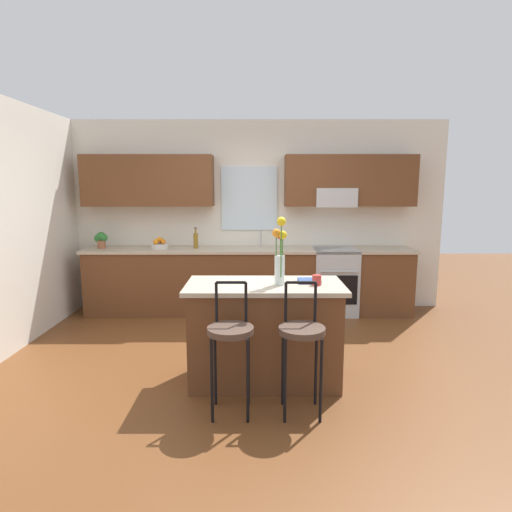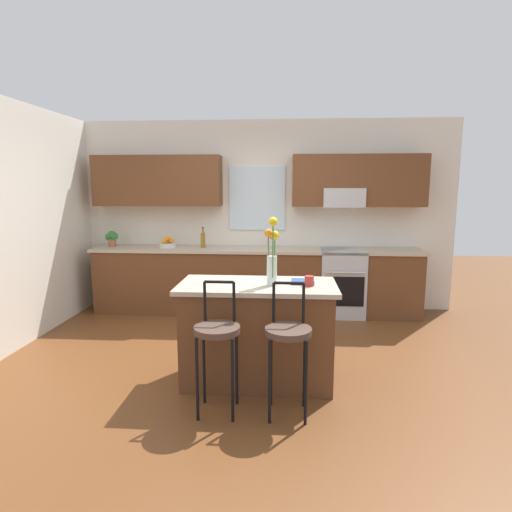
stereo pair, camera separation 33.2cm
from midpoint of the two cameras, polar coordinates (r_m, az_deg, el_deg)
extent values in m
plane|color=brown|center=(4.54, 0.50, -13.72)|extent=(14.00, 14.00, 0.00)
cube|color=silver|center=(5.30, -28.13, 3.62)|extent=(0.12, 4.60, 2.70)
cube|color=silver|center=(6.24, 1.73, 5.43)|extent=(5.60, 0.12, 2.70)
cube|color=brown|center=(6.22, -11.54, 9.84)|extent=(1.80, 0.34, 0.70)
cube|color=brown|center=(6.10, 15.11, 9.72)|extent=(1.80, 0.34, 0.70)
cube|color=silver|center=(6.16, 1.71, 7.71)|extent=(0.80, 0.03, 0.90)
cube|color=#B7BABC|center=(6.04, 13.16, 7.62)|extent=(0.56, 0.36, 0.26)
cube|color=brown|center=(6.02, 1.54, -3.48)|extent=(4.50, 0.60, 0.88)
cube|color=#BCAD93|center=(5.94, 1.56, 0.85)|extent=(4.56, 0.64, 0.04)
cube|color=#B7BABC|center=(5.94, 3.15, 0.36)|extent=(0.54, 0.38, 0.11)
cylinder|color=#B7BABC|center=(6.07, 3.19, 2.27)|extent=(0.02, 0.02, 0.22)
cylinder|color=#B7BABC|center=(6.00, 3.19, 3.25)|extent=(0.02, 0.12, 0.02)
cube|color=#B7BABC|center=(6.06, 12.93, -3.43)|extent=(0.60, 0.60, 0.92)
cube|color=black|center=(5.79, 13.35, -4.65)|extent=(0.52, 0.02, 0.40)
cylinder|color=#B7BABC|center=(5.70, 13.50, -2.20)|extent=(0.50, 0.02, 0.02)
cube|color=brown|center=(3.92, 2.66, -10.59)|extent=(1.32, 0.61, 0.88)
cube|color=#BCAD93|center=(3.79, 2.71, -4.05)|extent=(1.40, 0.69, 0.04)
cylinder|color=black|center=(3.36, -4.99, -16.24)|extent=(0.02, 0.02, 0.66)
cylinder|color=black|center=(3.33, -0.20, -16.45)|extent=(0.02, 0.02, 0.66)
cylinder|color=black|center=(3.60, -4.29, -14.40)|extent=(0.02, 0.02, 0.66)
cylinder|color=black|center=(3.57, 0.14, -14.56)|extent=(0.02, 0.02, 0.66)
cylinder|color=#4C382D|center=(3.33, -2.38, -9.83)|extent=(0.36, 0.36, 0.05)
cylinder|color=black|center=(3.42, -4.10, -6.09)|extent=(0.02, 0.02, 0.32)
cylinder|color=black|center=(3.39, -0.16, -6.19)|extent=(0.02, 0.02, 0.32)
cylinder|color=black|center=(3.36, -2.16, -3.52)|extent=(0.23, 0.02, 0.02)
cylinder|color=black|center=(3.32, 4.83, -16.54)|extent=(0.02, 0.02, 0.66)
cylinder|color=black|center=(3.34, 9.67, -16.52)|extent=(0.02, 0.02, 0.66)
cylinder|color=black|center=(3.57, 4.78, -14.65)|extent=(0.02, 0.02, 0.66)
cylinder|color=black|center=(3.58, 9.25, -14.64)|extent=(0.02, 0.02, 0.66)
cylinder|color=#4C382D|center=(3.31, 7.26, -9.99)|extent=(0.36, 0.36, 0.05)
cylinder|color=black|center=(3.38, 5.22, -6.26)|extent=(0.02, 0.02, 0.32)
cylinder|color=black|center=(3.40, 9.19, -6.29)|extent=(0.02, 0.02, 0.32)
cylinder|color=black|center=(3.35, 7.26, -3.64)|extent=(0.23, 0.02, 0.02)
cylinder|color=silver|center=(3.72, 4.70, -1.97)|extent=(0.09, 0.09, 0.26)
cylinder|color=#3D722D|center=(3.69, 5.10, 0.00)|extent=(0.01, 0.01, 0.36)
sphere|color=yellow|center=(3.67, 5.14, 2.80)|extent=(0.07, 0.07, 0.07)
cylinder|color=#3D722D|center=(3.74, 4.84, 0.05)|extent=(0.01, 0.01, 0.36)
sphere|color=red|center=(3.71, 4.88, 2.78)|extent=(0.07, 0.07, 0.07)
cylinder|color=#3D722D|center=(3.69, 4.25, 0.14)|extent=(0.01, 0.01, 0.38)
sphere|color=orange|center=(3.67, 4.28, 3.08)|extent=(0.07, 0.07, 0.07)
cylinder|color=#3D722D|center=(3.64, 4.89, 0.82)|extent=(0.01, 0.01, 0.48)
sphere|color=yellow|center=(3.61, 4.94, 4.62)|extent=(0.08, 0.08, 0.08)
cylinder|color=#A52D28|center=(3.74, 9.68, -3.34)|extent=(0.08, 0.08, 0.09)
cube|color=navy|center=(3.84, 8.74, -3.43)|extent=(0.20, 0.15, 0.03)
cylinder|color=silver|center=(6.11, -10.21, 1.43)|extent=(0.24, 0.24, 0.06)
sphere|color=orange|center=(6.09, -9.74, 2.03)|extent=(0.07, 0.07, 0.07)
sphere|color=orange|center=(6.15, -9.96, 2.10)|extent=(0.07, 0.07, 0.07)
sphere|color=orange|center=(6.14, -10.55, 2.07)|extent=(0.07, 0.07, 0.07)
sphere|color=orange|center=(6.08, -10.70, 2.00)|extent=(0.08, 0.08, 0.08)
sphere|color=orange|center=(6.10, -10.24, 2.31)|extent=(0.07, 0.07, 0.07)
cylinder|color=olive|center=(6.00, -5.54, 2.10)|extent=(0.06, 0.06, 0.21)
cylinder|color=olive|center=(5.98, -5.56, 3.42)|extent=(0.03, 0.03, 0.07)
cylinder|color=black|center=(5.98, -5.57, 3.80)|extent=(0.03, 0.03, 0.02)
cylinder|color=#9E5B3D|center=(6.36, -17.31, 1.68)|extent=(0.11, 0.11, 0.11)
sphere|color=#2D7A33|center=(6.34, -17.36, 2.71)|extent=(0.12, 0.12, 0.12)
sphere|color=#2D7A33|center=(6.37, -17.65, 2.45)|extent=(0.12, 0.12, 0.12)
sphere|color=#2D7A33|center=(6.32, -17.04, 2.52)|extent=(0.11, 0.11, 0.11)
camera|label=1|loc=(0.17, -88.01, 0.33)|focal=29.85mm
camera|label=2|loc=(0.17, 91.99, -0.33)|focal=29.85mm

